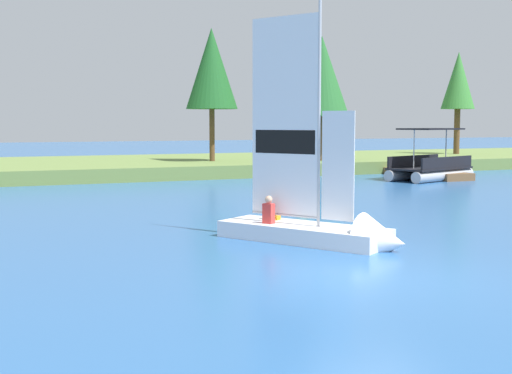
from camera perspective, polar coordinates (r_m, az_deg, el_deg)
name	(u,v)px	position (r m, az deg, el deg)	size (l,w,h in m)	color
ground_plane	(377,277)	(13.87, 10.24, -7.52)	(200.00, 200.00, 0.00)	#2D609E
shore_bank	(107,167)	(42.47, -12.55, 1.68)	(80.00, 14.59, 0.74)	olive
shoreline_tree_left	(212,69)	(41.38, -3.80, 9.99)	(3.16, 3.16, 8.08)	brown
shoreline_tree_midleft	(322,77)	(42.05, 5.62, 9.33)	(3.42, 3.42, 7.67)	brown
shoreline_tree_centre	(458,82)	(52.99, 16.82, 8.58)	(2.48, 2.48, 7.63)	brown
wooden_dock	(424,173)	(39.62, 14.08, 1.13)	(1.85, 6.50, 0.40)	brown
sailboat	(330,226)	(17.23, 6.34, -3.35)	(3.94, 5.10, 6.88)	white
pontoon_boat	(430,168)	(37.47, 14.58, 1.61)	(5.52, 3.84, 2.80)	#B2B2B7
channel_buoy	(302,201)	(24.34, 3.97, -1.17)	(0.56, 0.56, 0.56)	yellow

